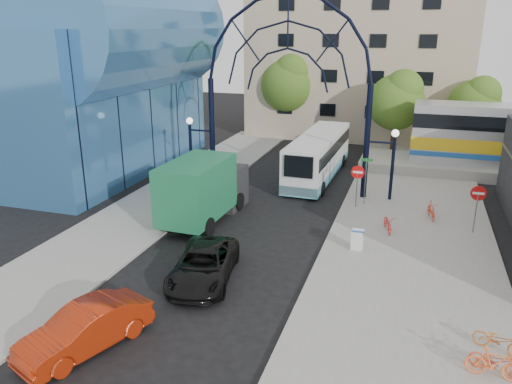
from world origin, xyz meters
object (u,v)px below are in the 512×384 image
(green_truck, at_px, (204,189))
(tree_north_a, at_px, (398,99))
(street_name_sign, at_px, (366,172))
(tree_north_c, at_px, (476,103))
(red_sedan, at_px, (85,329))
(sandwich_board, at_px, (357,238))
(do_not_enter_sign, at_px, (478,198))
(black_suv, at_px, (204,265))
(gateway_arch, at_px, (287,54))
(stop_sign, at_px, (358,176))
(bike_far_b, at_px, (494,364))
(bike_far_a, at_px, (499,340))
(tree_north_b, at_px, (289,82))
(bike_near_b, at_px, (431,210))
(city_bus, at_px, (318,155))
(bike_near_a, at_px, (388,223))
(bike_far_c, at_px, (496,361))

(green_truck, bearing_deg, tree_north_a, 65.44)
(street_name_sign, xyz_separation_m, tree_north_c, (6.92, 15.33, 2.15))
(tree_north_a, height_order, red_sedan, tree_north_a)
(green_truck, bearing_deg, sandwich_board, -10.11)
(do_not_enter_sign, bearing_deg, black_suv, -141.96)
(gateway_arch, height_order, stop_sign, gateway_arch)
(do_not_enter_sign, xyz_separation_m, bike_far_b, (-0.40, -11.85, -1.36))
(do_not_enter_sign, distance_m, red_sedan, 19.26)
(green_truck, distance_m, bike_far_a, 16.12)
(gateway_arch, xyz_separation_m, tree_north_b, (-3.88, 15.93, -3.29))
(do_not_enter_sign, bearing_deg, street_name_sign, 155.84)
(red_sedan, height_order, bike_near_b, red_sedan)
(bike_far_b, bearing_deg, stop_sign, 26.87)
(gateway_arch, relative_size, green_truck, 1.93)
(tree_north_b, bearing_deg, bike_far_b, -65.51)
(do_not_enter_sign, distance_m, street_name_sign, 6.36)
(street_name_sign, height_order, bike_far_b, street_name_sign)
(bike_near_b, relative_size, bike_far_a, 0.97)
(tree_north_c, relative_size, green_truck, 0.92)
(green_truck, distance_m, bike_far_b, 16.63)
(gateway_arch, bearing_deg, tree_north_b, 103.68)
(street_name_sign, bearing_deg, city_bus, 126.23)
(tree_north_b, bearing_deg, city_bus, -66.50)
(tree_north_a, bearing_deg, green_truck, -116.47)
(do_not_enter_sign, bearing_deg, bike_far_b, -91.94)
(sandwich_board, height_order, bike_near_a, sandwich_board)
(bike_near_a, bearing_deg, black_suv, -147.13)
(sandwich_board, bearing_deg, bike_near_a, 67.23)
(bike_far_a, xyz_separation_m, bike_far_c, (-0.21, -1.14, -0.01))
(sandwich_board, xyz_separation_m, bike_near_b, (3.35, 5.39, -0.15))
(bike_near_a, bearing_deg, bike_near_b, 34.82)
(bike_near_a, height_order, bike_far_b, bike_far_b)
(do_not_enter_sign, distance_m, tree_north_a, 16.86)
(tree_north_a, bearing_deg, black_suv, -104.27)
(bike_near_b, bearing_deg, black_suv, -144.54)
(bike_near_a, bearing_deg, tree_north_a, 77.70)
(do_not_enter_sign, bearing_deg, green_truck, -170.97)
(gateway_arch, distance_m, bike_far_b, 20.65)
(bike_far_b, bearing_deg, bike_near_b, 11.26)
(gateway_arch, distance_m, sandwich_board, 12.52)
(stop_sign, height_order, bike_near_b, stop_sign)
(green_truck, distance_m, bike_far_c, 16.56)
(stop_sign, height_order, do_not_enter_sign, stop_sign)
(tree_north_c, relative_size, bike_far_a, 4.00)
(gateway_arch, bearing_deg, red_sedan, -96.07)
(bike_far_c, bearing_deg, bike_near_a, 34.01)
(tree_north_a, bearing_deg, tree_north_c, 18.44)
(tree_north_b, height_order, red_sedan, tree_north_b)
(tree_north_c, bearing_deg, green_truck, -126.74)
(tree_north_a, height_order, bike_far_c, tree_north_a)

